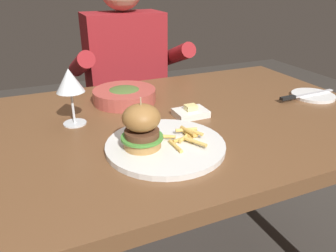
{
  "coord_description": "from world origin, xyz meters",
  "views": [
    {
      "loc": [
        -0.36,
        -0.82,
        1.13
      ],
      "look_at": [
        -0.06,
        -0.13,
        0.78
      ],
      "focal_mm": 35.0,
      "sensor_mm": 36.0,
      "label": 1
    }
  ],
  "objects_px": {
    "table_knife": "(303,95)",
    "soup_bowl": "(124,95)",
    "burger_sandwich": "(142,126)",
    "wine_glass": "(70,82)",
    "diner_person": "(127,99)",
    "main_plate": "(165,146)",
    "bread_plate": "(313,95)",
    "butter_dish": "(191,112)"
  },
  "relations": [
    {
      "from": "burger_sandwich",
      "to": "table_knife",
      "type": "distance_m",
      "value": 0.65
    },
    {
      "from": "burger_sandwich",
      "to": "wine_glass",
      "type": "distance_m",
      "value": 0.27
    },
    {
      "from": "wine_glass",
      "to": "soup_bowl",
      "type": "bearing_deg",
      "value": 32.6
    },
    {
      "from": "table_knife",
      "to": "soup_bowl",
      "type": "bearing_deg",
      "value": 159.09
    },
    {
      "from": "bread_plate",
      "to": "table_knife",
      "type": "bearing_deg",
      "value": -177.8
    },
    {
      "from": "table_knife",
      "to": "diner_person",
      "type": "xyz_separation_m",
      "value": [
        -0.42,
        0.71,
        -0.19
      ]
    },
    {
      "from": "soup_bowl",
      "to": "butter_dish",
      "type": "bearing_deg",
      "value": -53.51
    },
    {
      "from": "diner_person",
      "to": "table_knife",
      "type": "bearing_deg",
      "value": -59.06
    },
    {
      "from": "bread_plate",
      "to": "butter_dish",
      "type": "bearing_deg",
      "value": 177.98
    },
    {
      "from": "butter_dish",
      "to": "soup_bowl",
      "type": "bearing_deg",
      "value": 126.49
    },
    {
      "from": "soup_bowl",
      "to": "diner_person",
      "type": "relative_size",
      "value": 0.18
    },
    {
      "from": "main_plate",
      "to": "wine_glass",
      "type": "relative_size",
      "value": 1.82
    },
    {
      "from": "burger_sandwich",
      "to": "diner_person",
      "type": "relative_size",
      "value": 0.11
    },
    {
      "from": "diner_person",
      "to": "wine_glass",
      "type": "bearing_deg",
      "value": -118.75
    },
    {
      "from": "main_plate",
      "to": "table_knife",
      "type": "xyz_separation_m",
      "value": [
        0.57,
        0.14,
        0.01
      ]
    },
    {
      "from": "bread_plate",
      "to": "soup_bowl",
      "type": "distance_m",
      "value": 0.66
    },
    {
      "from": "butter_dish",
      "to": "soup_bowl",
      "type": "relative_size",
      "value": 0.47
    },
    {
      "from": "main_plate",
      "to": "burger_sandwich",
      "type": "height_order",
      "value": "burger_sandwich"
    },
    {
      "from": "burger_sandwich",
      "to": "bread_plate",
      "type": "relative_size",
      "value": 0.85
    },
    {
      "from": "table_knife",
      "to": "butter_dish",
      "type": "distance_m",
      "value": 0.42
    },
    {
      "from": "butter_dish",
      "to": "diner_person",
      "type": "relative_size",
      "value": 0.08
    },
    {
      "from": "butter_dish",
      "to": "diner_person",
      "type": "xyz_separation_m",
      "value": [
        0.0,
        0.69,
        -0.19
      ]
    },
    {
      "from": "burger_sandwich",
      "to": "butter_dish",
      "type": "distance_m",
      "value": 0.26
    },
    {
      "from": "wine_glass",
      "to": "butter_dish",
      "type": "xyz_separation_m",
      "value": [
        0.33,
        -0.08,
        -0.11
      ]
    },
    {
      "from": "burger_sandwich",
      "to": "bread_plate",
      "type": "xyz_separation_m",
      "value": [
        0.68,
        0.13,
        -0.06
      ]
    },
    {
      "from": "wine_glass",
      "to": "bread_plate",
      "type": "xyz_separation_m",
      "value": [
        0.81,
        -0.1,
        -0.12
      ]
    },
    {
      "from": "wine_glass",
      "to": "butter_dish",
      "type": "height_order",
      "value": "wine_glass"
    },
    {
      "from": "butter_dish",
      "to": "diner_person",
      "type": "distance_m",
      "value": 0.71
    },
    {
      "from": "wine_glass",
      "to": "butter_dish",
      "type": "distance_m",
      "value": 0.36
    },
    {
      "from": "wine_glass",
      "to": "soup_bowl",
      "type": "relative_size",
      "value": 0.78
    },
    {
      "from": "burger_sandwich",
      "to": "table_knife",
      "type": "relative_size",
      "value": 0.52
    },
    {
      "from": "main_plate",
      "to": "table_knife",
      "type": "height_order",
      "value": "table_knife"
    },
    {
      "from": "wine_glass",
      "to": "table_knife",
      "type": "height_order",
      "value": "wine_glass"
    },
    {
      "from": "main_plate",
      "to": "soup_bowl",
      "type": "height_order",
      "value": "soup_bowl"
    },
    {
      "from": "main_plate",
      "to": "bread_plate",
      "type": "bearing_deg",
      "value": 12.61
    },
    {
      "from": "burger_sandwich",
      "to": "diner_person",
      "type": "bearing_deg",
      "value": 76.05
    },
    {
      "from": "burger_sandwich",
      "to": "soup_bowl",
      "type": "xyz_separation_m",
      "value": [
        0.06,
        0.35,
        -0.04
      ]
    },
    {
      "from": "main_plate",
      "to": "wine_glass",
      "type": "xyz_separation_m",
      "value": [
        -0.18,
        0.24,
        0.12
      ]
    },
    {
      "from": "table_knife",
      "to": "soup_bowl",
      "type": "height_order",
      "value": "soup_bowl"
    },
    {
      "from": "wine_glass",
      "to": "butter_dish",
      "type": "relative_size",
      "value": 1.66
    },
    {
      "from": "butter_dish",
      "to": "soup_bowl",
      "type": "height_order",
      "value": "soup_bowl"
    },
    {
      "from": "main_plate",
      "to": "table_knife",
      "type": "distance_m",
      "value": 0.59
    }
  ]
}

